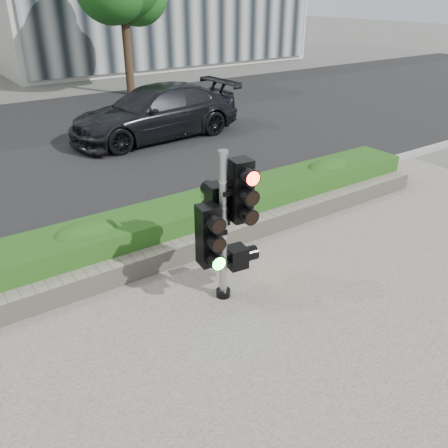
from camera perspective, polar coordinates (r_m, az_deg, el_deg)
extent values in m
plane|color=#51514C|center=(6.70, 2.23, -11.72)|extent=(120.00, 120.00, 0.00)
cube|color=black|center=(15.12, -21.39, 8.76)|extent=(60.00, 13.00, 0.02)
cube|color=gray|center=(8.98, -9.88, -1.00)|extent=(60.00, 0.25, 0.12)
cube|color=gray|center=(7.93, -6.01, -3.54)|extent=(12.00, 0.32, 0.34)
cube|color=#3E7E27|center=(8.36, -8.25, -0.68)|extent=(12.00, 1.00, 0.68)
cylinder|color=black|center=(21.65, -11.52, 19.71)|extent=(0.36, 0.36, 3.58)
cylinder|color=black|center=(7.12, -0.09, -8.27)|extent=(0.21, 0.21, 0.11)
cylinder|color=gray|center=(6.59, -0.09, -0.76)|extent=(0.11, 0.11, 2.20)
cylinder|color=gray|center=(6.15, -0.10, 8.62)|extent=(0.14, 0.14, 0.05)
cube|color=#FF1107|center=(6.43, 1.99, 4.06)|extent=(0.31, 0.31, 0.88)
cube|color=#14E51E|center=(6.46, -1.91, -1.38)|extent=(0.31, 0.31, 0.88)
cube|color=black|center=(6.67, -0.83, 2.42)|extent=(0.31, 0.31, 0.60)
cube|color=orange|center=(6.95, 1.52, -3.98)|extent=(0.31, 0.31, 0.32)
imported|color=black|center=(14.89, -8.27, 13.17)|extent=(5.43, 2.43, 1.55)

